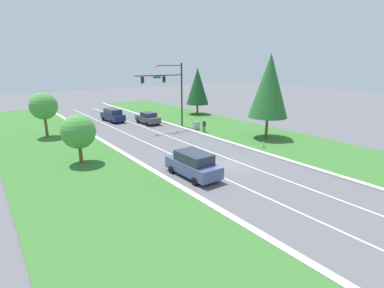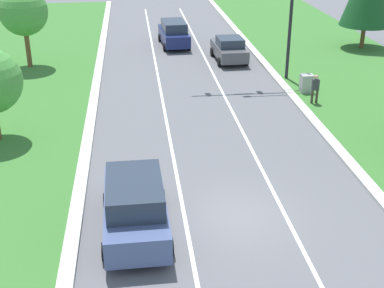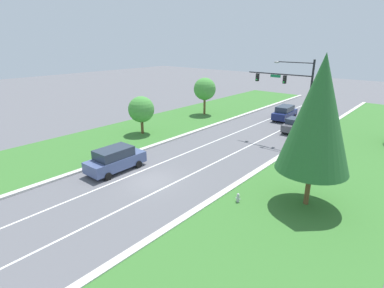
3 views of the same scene
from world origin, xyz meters
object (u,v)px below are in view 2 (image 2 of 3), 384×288
(utility_cabinet, at_px, (307,84))
(slate_blue_suv, at_px, (135,205))
(navy_suv, at_px, (174,33))
(pedestrian, at_px, (315,88))
(oak_far_left_tree, at_px, (23,11))
(graphite_sedan, at_px, (229,49))

(utility_cabinet, bearing_deg, slate_blue_suv, -127.44)
(navy_suv, bearing_deg, pedestrian, -68.22)
(utility_cabinet, relative_size, pedestrian, 0.67)
(slate_blue_suv, relative_size, oak_far_left_tree, 0.94)
(navy_suv, height_order, utility_cabinet, navy_suv)
(navy_suv, xyz_separation_m, utility_cabinet, (6.73, -12.14, -0.41))
(utility_cabinet, bearing_deg, pedestrian, -94.18)
(utility_cabinet, bearing_deg, graphite_sedan, 113.73)
(navy_suv, height_order, slate_blue_suv, slate_blue_suv)
(navy_suv, bearing_deg, slate_blue_suv, -101.09)
(graphite_sedan, distance_m, utility_cabinet, 8.07)
(pedestrian, bearing_deg, oak_far_left_tree, -25.29)
(graphite_sedan, xyz_separation_m, pedestrian, (3.11, -9.26, 0.09))
(navy_suv, distance_m, slate_blue_suv, 25.62)
(slate_blue_suv, distance_m, utility_cabinet, 16.69)
(pedestrian, relative_size, oak_far_left_tree, 0.32)
(slate_blue_suv, xyz_separation_m, oak_far_left_tree, (-6.74, 20.54, 2.74))
(graphite_sedan, distance_m, slate_blue_suv, 21.76)
(utility_cabinet, xyz_separation_m, oak_far_left_tree, (-16.88, 7.29, 3.18))
(slate_blue_suv, bearing_deg, graphite_sedan, 70.43)
(navy_suv, height_order, graphite_sedan, navy_suv)
(graphite_sedan, xyz_separation_m, slate_blue_suv, (-6.90, -20.64, 0.16))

